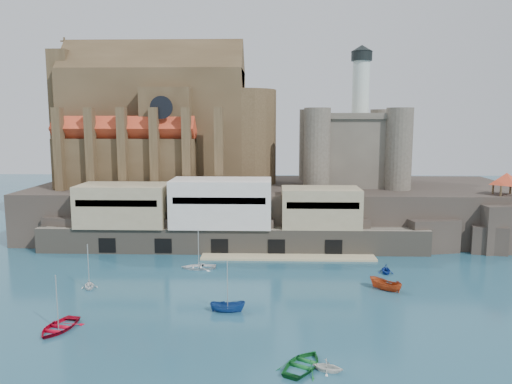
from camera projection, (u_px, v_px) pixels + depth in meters
The scene contains 15 objects.
ground at pixel (278, 294), 68.39m from camera, with size 300.00×300.00×0.00m, color navy.
promontory at pixel (275, 208), 106.64m from camera, with size 100.00×36.00×10.00m.
quay at pixel (220, 217), 90.66m from camera, with size 70.00×12.00×13.05m.
church at pixel (164, 127), 107.38m from camera, with size 47.00×25.93×30.51m.
castle_keep at pixel (352, 145), 105.92m from camera, with size 21.20×21.20×29.30m.
rock_outcrop at pixel (503, 227), 92.08m from camera, with size 14.50×10.50×8.70m.
pavilion at pixel (506, 180), 91.00m from camera, with size 6.40×6.40×5.40m.
boat_0 at pixel (59, 329), 56.66m from camera, with size 4.34×1.26×6.07m, color #B6041D.
boat_1 at pixel (327, 371), 47.30m from camera, with size 2.54×1.55×2.94m, color white.
boat_2 at pixel (228, 312), 61.99m from camera, with size 1.66×1.71×4.42m, color navy.
boat_3 at pixel (303, 367), 48.09m from camera, with size 4.19×1.22×5.87m, color #136628.
boat_4 at pixel (89, 288), 70.60m from camera, with size 2.70×1.65×3.13m, color white.
boat_5 at pixel (385, 290), 69.98m from camera, with size 1.84×1.89×4.88m, color #B54319.
boat_6 at pixel (199, 268), 80.10m from camera, with size 3.95×1.15×5.54m, color white.
boat_7 at pixel (386, 273), 77.65m from camera, with size 2.77×1.69×3.21m, color navy.
Camera 1 is at (-0.93, -65.76, 23.57)m, focal length 35.00 mm.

